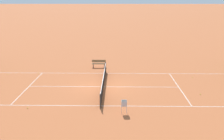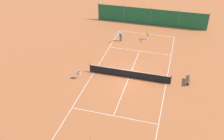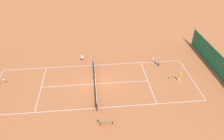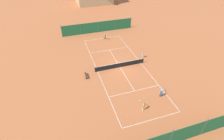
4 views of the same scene
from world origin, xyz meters
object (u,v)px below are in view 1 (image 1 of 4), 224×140
object	(u,v)px
tennis_ball_by_net_left	(28,108)
courtside_bench	(99,63)
tennis_ball_service_box	(39,73)
tennis_ball_far_corner	(193,77)
tennis_net	(104,81)
ball_hopper	(124,104)
tennis_ball_by_net_right	(8,75)
tennis_ball_alley_left	(197,71)
tennis_ball_near_corner	(200,94)

from	to	relation	value
tennis_ball_by_net_left	courtside_bench	xyz separation A→B (m)	(-10.99, 4.17, 0.42)
tennis_ball_service_box	tennis_ball_far_corner	xyz separation A→B (m)	(1.16, 15.08, 0.00)
tennis_net	tennis_ball_far_corner	world-z (taller)	tennis_net
courtside_bench	tennis_net	bearing A→B (deg)	7.41
tennis_ball_far_corner	ball_hopper	world-z (taller)	ball_hopper
tennis_ball_far_corner	tennis_ball_by_net_right	world-z (taller)	same
tennis_net	tennis_ball_alley_left	size ratio (longest dim) A/B	139.09
tennis_ball_service_box	tennis_ball_near_corner	xyz separation A→B (m)	(5.73, 14.43, 0.00)
tennis_ball_far_corner	tennis_ball_by_net_left	distance (m)	15.28
courtside_bench	tennis_ball_near_corner	bearing A→B (deg)	46.39
tennis_ball_alley_left	ball_hopper	size ratio (longest dim) A/B	0.07
tennis_net	ball_hopper	world-z (taller)	tennis_net
tennis_ball_alley_left	tennis_ball_by_net_left	bearing A→B (deg)	-56.24
tennis_ball_by_net_left	courtside_bench	size ratio (longest dim) A/B	0.04
tennis_net	tennis_ball_service_box	size ratio (longest dim) A/B	139.09
tennis_net	courtside_bench	distance (m)	6.40
tennis_ball_by_net_left	tennis_ball_alley_left	bearing A→B (deg)	123.76
tennis_ball_far_corner	tennis_ball_by_net_left	size ratio (longest dim) A/B	1.00
tennis_ball_alley_left	tennis_ball_near_corner	distance (m)	6.96
tennis_ball_by_net_right	ball_hopper	xyz separation A→B (m)	(8.67, 11.22, 0.62)
ball_hopper	tennis_ball_alley_left	bearing A→B (deg)	142.81
tennis_ball_service_box	tennis_ball_far_corner	size ratio (longest dim) A/B	1.00
tennis_ball_by_net_left	ball_hopper	bearing A→B (deg)	84.37
tennis_ball_service_box	ball_hopper	world-z (taller)	ball_hopper
tennis_net	ball_hopper	size ratio (longest dim) A/B	10.31
tennis_net	tennis_ball_alley_left	distance (m)	10.64
tennis_ball_service_box	tennis_ball_by_net_right	bearing A→B (deg)	-78.50
tennis_ball_service_box	tennis_ball_alley_left	size ratio (longest dim) A/B	1.00
tennis_net	tennis_ball_far_corner	bearing A→B (deg)	108.53
tennis_ball_by_net_left	courtside_bench	world-z (taller)	courtside_bench
tennis_ball_alley_left	courtside_bench	world-z (taller)	courtside_bench
tennis_ball_near_corner	courtside_bench	bearing A→B (deg)	-133.61
tennis_ball_alley_left	courtside_bench	xyz separation A→B (m)	(-1.37, -10.22, 0.42)
tennis_ball_by_net_left	courtside_bench	distance (m)	11.76
tennis_ball_by_net_left	tennis_ball_by_net_right	bearing A→B (deg)	-150.04
tennis_ball_service_box	tennis_ball_by_net_right	distance (m)	2.94
tennis_ball_service_box	courtside_bench	xyz separation A→B (m)	(-2.38, 5.91, 0.42)
tennis_ball_far_corner	ball_hopper	xyz separation A→B (m)	(8.09, -6.75, 0.62)
tennis_ball_alley_left	tennis_ball_by_net_left	size ratio (longest dim) A/B	1.00
tennis_ball_by_net_right	tennis_ball_alley_left	bearing A→B (deg)	94.82
tennis_ball_service_box	tennis_ball_alley_left	bearing A→B (deg)	93.61
tennis_net	tennis_ball_near_corner	xyz separation A→B (m)	(1.77, 7.69, -0.47)
tennis_net	tennis_ball_near_corner	world-z (taller)	tennis_net
tennis_ball_alley_left	tennis_ball_near_corner	xyz separation A→B (m)	(6.75, -1.70, 0.00)
ball_hopper	tennis_ball_far_corner	bearing A→B (deg)	140.17
tennis_ball_by_net_right	courtside_bench	distance (m)	9.29
tennis_net	tennis_ball_by_net_right	bearing A→B (deg)	-109.33
tennis_ball_far_corner	tennis_net	bearing A→B (deg)	-71.47
tennis_ball_alley_left	ball_hopper	xyz separation A→B (m)	(10.27, -7.79, 0.62)
tennis_net	tennis_ball_by_net_right	distance (m)	10.20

